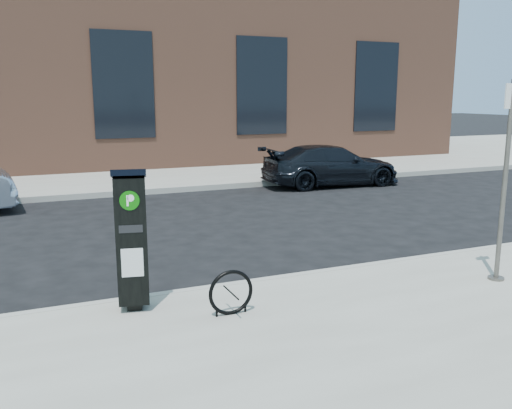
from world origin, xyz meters
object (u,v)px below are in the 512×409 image
sign_pole (505,183)px  car_dark (331,165)px  parking_kiosk (132,238)px  bike_rack (231,293)px

sign_pole → car_dark: size_ratio=0.65×
parking_kiosk → car_dark: parking_kiosk is taller
sign_pole → car_dark: sign_pole is taller
parking_kiosk → car_dark: 10.70m
bike_rack → car_dark: (6.32, 8.41, 0.19)m
bike_rack → car_dark: bearing=52.6°
sign_pole → car_dark: (2.50, 8.69, -0.89)m
sign_pole → car_dark: bearing=77.0°
sign_pole → bike_rack: (-3.82, 0.28, -1.08)m
bike_rack → parking_kiosk: bearing=148.1°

